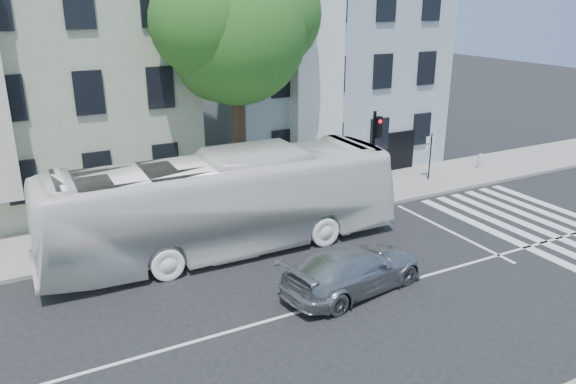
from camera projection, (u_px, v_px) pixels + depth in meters
ground at (349, 298)px, 17.53m from camera, size 120.00×120.00×0.00m
sidewalk_far at (246, 213)px, 24.18m from camera, size 80.00×4.00×0.15m
building_left at (37, 77)px, 25.15m from camera, size 12.00×10.00×11.00m
building_right at (308, 61)px, 31.33m from camera, size 12.00×10.00×11.00m
street_tree at (235, 25)px, 22.27m from camera, size 7.30×5.90×11.10m
bus at (224, 203)px, 20.29m from camera, size 3.30×13.18×3.66m
sedan at (354, 269)px, 17.80m from camera, size 2.87×5.30×1.46m
hedge at (224, 224)px, 21.90m from camera, size 8.30×3.61×0.70m
traffic_signal at (375, 148)px, 23.83m from camera, size 0.46×0.54×4.38m
fire_hydrant at (480, 161)px, 30.17m from camera, size 0.44×0.26×0.80m
far_sign_pole at (430, 150)px, 27.97m from camera, size 0.42×0.20×2.36m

